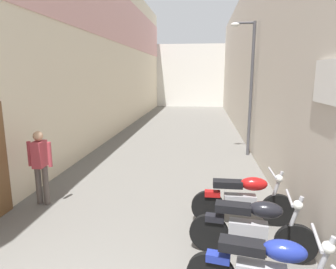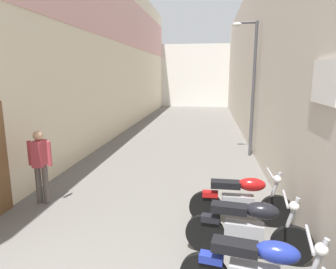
% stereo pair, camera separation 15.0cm
% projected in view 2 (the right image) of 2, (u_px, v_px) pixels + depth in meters
% --- Properties ---
extents(ground_plane, '(39.83, 39.83, 0.00)m').
position_uv_depth(ground_plane, '(176.00, 145.00, 11.57)').
color(ground_plane, '#66635E').
extents(building_left, '(0.45, 23.83, 7.30)m').
position_uv_depth(building_left, '(115.00, 51.00, 13.13)').
color(building_left, beige).
rests_on(building_left, ground).
extents(building_right, '(0.45, 23.83, 6.36)m').
position_uv_depth(building_right, '(252.00, 62.00, 12.47)').
color(building_right, beige).
rests_on(building_right, ground).
extents(building_far_end, '(8.57, 2.00, 5.12)m').
position_uv_depth(building_far_end, '(195.00, 76.00, 25.53)').
color(building_far_end, silver).
rests_on(building_far_end, ground).
extents(motorcycle_third, '(1.84, 0.58, 1.04)m').
position_uv_depth(motorcycle_third, '(248.00, 227.00, 4.36)').
color(motorcycle_third, black).
rests_on(motorcycle_third, ground).
extents(motorcycle_fourth, '(1.85, 0.58, 1.04)m').
position_uv_depth(motorcycle_fourth, '(241.00, 199.00, 5.34)').
color(motorcycle_fourth, black).
rests_on(motorcycle_fourth, ground).
extents(pedestrian_mid_alley, '(0.52, 0.35, 1.57)m').
position_uv_depth(pedestrian_mid_alley, '(40.00, 161.00, 6.18)').
color(pedestrian_mid_alley, '#564C47').
rests_on(pedestrian_mid_alley, ground).
extents(street_lamp, '(0.79, 0.18, 4.32)m').
position_uv_depth(street_lamp, '(251.00, 79.00, 9.55)').
color(street_lamp, '#47474C').
rests_on(street_lamp, ground).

